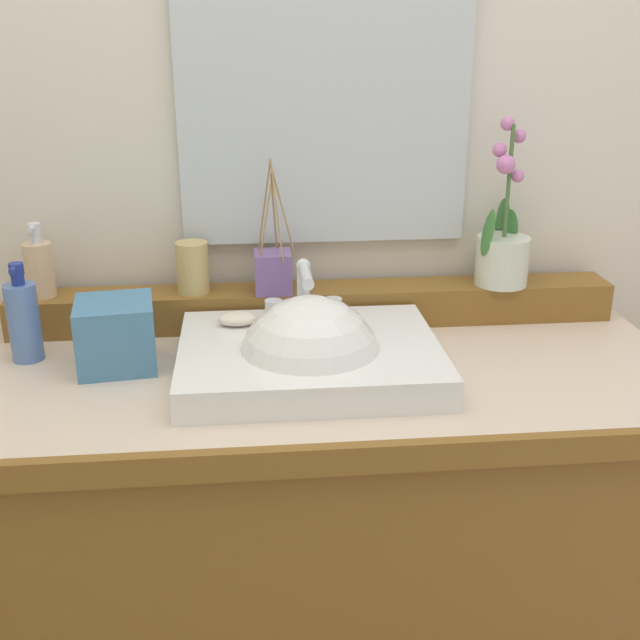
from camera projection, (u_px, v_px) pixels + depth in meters
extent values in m
cube|color=beige|center=(307.00, 105.00, 1.57)|extent=(2.86, 0.20, 2.49)
cube|color=brown|center=(326.00, 572.00, 1.51)|extent=(1.23, 0.53, 0.80)
cube|color=beige|center=(327.00, 376.00, 1.37)|extent=(1.26, 0.56, 0.04)
cube|color=brown|center=(348.00, 459.00, 1.11)|extent=(1.26, 0.02, 0.04)
cube|color=brown|center=(315.00, 305.00, 1.55)|extent=(1.18, 0.10, 0.07)
cube|color=white|center=(309.00, 358.00, 1.33)|extent=(0.44, 0.35, 0.05)
sphere|color=white|center=(310.00, 367.00, 1.32)|extent=(0.25, 0.25, 0.25)
cylinder|color=silver|center=(303.00, 292.00, 1.42)|extent=(0.02, 0.02, 0.10)
cylinder|color=silver|center=(306.00, 275.00, 1.35)|extent=(0.02, 0.11, 0.02)
sphere|color=silver|center=(303.00, 266.00, 1.40)|extent=(0.03, 0.03, 0.03)
cylinder|color=silver|center=(274.00, 310.00, 1.42)|extent=(0.03, 0.03, 0.04)
cylinder|color=silver|center=(333.00, 308.00, 1.43)|extent=(0.03, 0.03, 0.04)
ellipsoid|color=beige|center=(237.00, 319.00, 1.40)|extent=(0.07, 0.04, 0.02)
cylinder|color=beige|center=(502.00, 261.00, 1.54)|extent=(0.10, 0.10, 0.10)
cylinder|color=tan|center=(504.00, 240.00, 1.52)|extent=(0.09, 0.09, 0.01)
cylinder|color=#476B38|center=(509.00, 182.00, 1.48)|extent=(0.01, 0.01, 0.22)
ellipsoid|color=#387033|center=(488.00, 233.00, 1.49)|extent=(0.04, 0.04, 0.09)
ellipsoid|color=#387033|center=(502.00, 223.00, 1.57)|extent=(0.03, 0.04, 0.11)
ellipsoid|color=#387033|center=(511.00, 226.00, 1.54)|extent=(0.04, 0.04, 0.07)
sphere|color=#C370AD|center=(518.00, 176.00, 1.48)|extent=(0.03, 0.03, 0.03)
sphere|color=#C370AD|center=(506.00, 165.00, 1.46)|extent=(0.04, 0.04, 0.04)
sphere|color=#C370AD|center=(500.00, 150.00, 1.47)|extent=(0.03, 0.03, 0.03)
sphere|color=#C370AD|center=(519.00, 136.00, 1.47)|extent=(0.03, 0.03, 0.03)
sphere|color=#C370AD|center=(508.00, 124.00, 1.45)|extent=(0.03, 0.03, 0.03)
cylinder|color=#D7B48A|center=(39.00, 270.00, 1.47)|extent=(0.05, 0.05, 0.10)
cylinder|color=silver|center=(35.00, 239.00, 1.45)|extent=(0.02, 0.02, 0.02)
cylinder|color=silver|center=(34.00, 229.00, 1.44)|extent=(0.02, 0.02, 0.02)
cylinder|color=silver|center=(32.00, 228.00, 1.43)|extent=(0.01, 0.03, 0.01)
cylinder|color=tan|center=(193.00, 268.00, 1.49)|extent=(0.06, 0.06, 0.10)
cube|color=#715294|center=(273.00, 272.00, 1.50)|extent=(0.07, 0.07, 0.08)
cylinder|color=#9E7A4C|center=(283.00, 212.00, 1.46)|extent=(0.05, 0.01, 0.18)
cylinder|color=#9E7A4C|center=(274.00, 214.00, 1.48)|extent=(0.01, 0.03, 0.16)
cylinder|color=#9E7A4C|center=(264.00, 208.00, 1.46)|extent=(0.03, 0.02, 0.19)
cylinder|color=#9E7A4C|center=(265.00, 222.00, 1.45)|extent=(0.03, 0.02, 0.14)
cylinder|color=#9E7A4C|center=(277.00, 212.00, 1.44)|extent=(0.02, 0.04, 0.18)
cylinder|color=#5576B2|center=(24.00, 322.00, 1.37)|extent=(0.06, 0.06, 0.14)
cylinder|color=navy|center=(18.00, 280.00, 1.34)|extent=(0.02, 0.02, 0.02)
cylinder|color=navy|center=(16.00, 269.00, 1.33)|extent=(0.02, 0.02, 0.02)
cylinder|color=navy|center=(14.00, 269.00, 1.32)|extent=(0.01, 0.03, 0.01)
cube|color=teal|center=(116.00, 334.00, 1.34)|extent=(0.14, 0.14, 0.12)
cube|color=silver|center=(325.00, 77.00, 1.45)|extent=(0.56, 0.02, 0.63)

